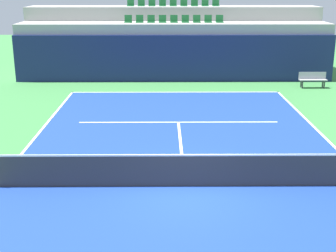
% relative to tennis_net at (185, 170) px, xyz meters
% --- Properties ---
extents(ground_plane, '(80.00, 80.00, 0.00)m').
position_rel_tennis_net_xyz_m(ground_plane, '(0.00, 0.00, -0.51)').
color(ground_plane, '#387A3D').
extents(court_surface, '(11.00, 24.00, 0.01)m').
position_rel_tennis_net_xyz_m(court_surface, '(0.00, 0.00, -0.50)').
color(court_surface, navy).
rests_on(court_surface, ground_plane).
extents(baseline_far, '(11.00, 0.10, 0.00)m').
position_rel_tennis_net_xyz_m(baseline_far, '(0.00, 11.95, -0.50)').
color(baseline_far, white).
rests_on(baseline_far, court_surface).
extents(service_line_far, '(8.26, 0.10, 0.00)m').
position_rel_tennis_net_xyz_m(service_line_far, '(0.00, 6.40, -0.50)').
color(service_line_far, white).
rests_on(service_line_far, court_surface).
extents(centre_service_line, '(0.10, 6.40, 0.00)m').
position_rel_tennis_net_xyz_m(centre_service_line, '(0.00, 3.20, -0.50)').
color(centre_service_line, white).
rests_on(centre_service_line, court_surface).
extents(back_wall, '(18.46, 0.30, 2.69)m').
position_rel_tennis_net_xyz_m(back_wall, '(0.00, 14.82, 0.84)').
color(back_wall, navy).
rests_on(back_wall, ground_plane).
extents(stands_tier_lower, '(18.46, 2.40, 3.27)m').
position_rel_tennis_net_xyz_m(stands_tier_lower, '(0.00, 16.17, 1.13)').
color(stands_tier_lower, '#9E9E99').
rests_on(stands_tier_lower, ground_plane).
extents(stands_tier_upper, '(18.46, 2.40, 4.10)m').
position_rel_tennis_net_xyz_m(stands_tier_upper, '(0.00, 18.57, 1.54)').
color(stands_tier_upper, '#9E9E99').
rests_on(stands_tier_upper, ground_plane).
extents(seating_row_lower, '(5.89, 0.44, 0.44)m').
position_rel_tennis_net_xyz_m(seating_row_lower, '(0.00, 16.27, 2.89)').
color(seating_row_lower, '#1E6633').
rests_on(seating_row_lower, stands_tier_lower).
extents(seating_row_upper, '(5.89, 0.44, 0.44)m').
position_rel_tennis_net_xyz_m(seating_row_upper, '(0.00, 18.67, 3.72)').
color(seating_row_upper, '#1E6633').
rests_on(seating_row_upper, stands_tier_upper).
extents(tennis_net, '(11.08, 0.08, 1.07)m').
position_rel_tennis_net_xyz_m(tennis_net, '(0.00, 0.00, 0.00)').
color(tennis_net, black).
rests_on(tennis_net, court_surface).
extents(player_bench, '(1.50, 0.40, 0.85)m').
position_rel_tennis_net_xyz_m(player_bench, '(7.58, 13.05, -0.00)').
color(player_bench, '#99999E').
rests_on(player_bench, ground_plane).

